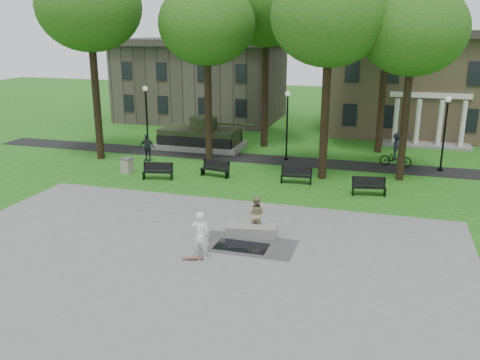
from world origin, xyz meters
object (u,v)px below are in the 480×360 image
object	(u,v)px
concrete_block	(252,230)
friend_watching	(256,214)
park_bench_0	(158,171)
cyclist	(396,153)
trash_bin	(127,165)
skateboarder	(200,235)

from	to	relation	value
concrete_block	friend_watching	bearing A→B (deg)	77.66
friend_watching	park_bench_0	distance (m)	10.08
concrete_block	friend_watching	world-z (taller)	friend_watching
friend_watching	cyclist	size ratio (longest dim) A/B	0.74
cyclist	park_bench_0	xyz separation A→B (m)	(-13.67, -7.14, -0.39)
concrete_block	friend_watching	xyz separation A→B (m)	(0.08, 0.39, 0.61)
friend_watching	park_bench_0	world-z (taller)	friend_watching
concrete_block	friend_watching	size ratio (longest dim) A/B	1.32
cyclist	concrete_block	bearing A→B (deg)	165.18
friend_watching	trash_bin	size ratio (longest dim) A/B	1.74
friend_watching	trash_bin	world-z (taller)	friend_watching
concrete_block	skateboarder	bearing A→B (deg)	-113.53
concrete_block	skateboarder	xyz separation A→B (m)	(-1.27, -2.91, 0.76)
park_bench_0	trash_bin	size ratio (longest dim) A/B	1.93
cyclist	trash_bin	xyz separation A→B (m)	(-16.12, -6.47, -0.43)
skateboarder	trash_bin	world-z (taller)	skateboarder
trash_bin	skateboarder	bearing A→B (deg)	-49.42
concrete_block	cyclist	bearing A→B (deg)	66.80
cyclist	trash_bin	size ratio (longest dim) A/B	2.33
concrete_block	skateboarder	distance (m)	3.26
skateboarder	friend_watching	xyz separation A→B (m)	(1.35, 3.29, -0.15)
friend_watching	cyclist	world-z (taller)	cyclist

